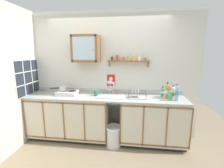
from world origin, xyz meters
TOP-DOWN VIEW (x-y plane):
  - floor at (0.00, 0.00)m, footprint 6.18×6.18m
  - back_wall at (0.00, 0.74)m, footprint 3.78×0.07m
  - side_wall_left at (-1.62, -0.24)m, footprint 0.05×3.51m
  - lower_cabinet_run at (-0.75, 0.41)m, footprint 1.66×0.63m
  - lower_cabinet_run_right at (0.96, 0.41)m, footprint 1.25×0.63m
  - countertop at (0.00, 0.40)m, footprint 3.14×0.65m
  - backsplash at (0.00, 0.70)m, footprint 3.14×0.02m
  - sink at (0.11, 0.44)m, footprint 0.53×0.42m
  - hot_plate_stove at (-0.79, 0.42)m, footprint 0.40×0.32m
  - saucepan at (-0.89, 0.44)m, footprint 0.31×0.22m
  - bottle_juice_amber_0 at (1.20, 0.44)m, footprint 0.08×0.08m
  - bottle_detergent_teal_1 at (1.13, 0.52)m, footprint 0.07×0.07m
  - bottle_soda_green_2 at (1.22, 0.29)m, footprint 0.07×0.07m
  - bottle_water_blue_3 at (1.34, 0.30)m, footprint 0.07×0.07m
  - bottle_opaque_white_4 at (1.30, 0.40)m, footprint 0.08×0.08m
  - bottle_water_clear_5 at (1.37, 0.47)m, footprint 0.08×0.08m
  - dish_rack at (0.63, 0.41)m, footprint 0.36×0.26m
  - mug at (-0.19, 0.43)m, footprint 0.08×0.12m
  - wall_cabinet at (-0.40, 0.56)m, footprint 0.54×0.34m
  - spice_shelf at (0.45, 0.64)m, footprint 0.86×0.14m
  - warning_sign at (0.08, 0.71)m, footprint 0.17×0.01m
  - window at (-1.59, 0.33)m, footprint 0.03×0.73m
  - trash_bin at (0.20, 0.19)m, footprint 0.32×0.32m

SIDE VIEW (x-z plane):
  - floor at x=0.00m, z-range 0.00..0.00m
  - trash_bin at x=0.20m, z-range 0.01..0.41m
  - lower_cabinet_run at x=-0.75m, z-range 0.00..0.91m
  - lower_cabinet_run_right at x=0.96m, z-range 0.00..0.91m
  - sink at x=0.11m, z-range 0.71..1.14m
  - countertop at x=0.00m, z-range 0.91..0.94m
  - dish_rack at x=0.63m, z-range 0.89..1.06m
  - hot_plate_stove at x=-0.79m, z-range 0.94..1.02m
  - backsplash at x=0.00m, z-range 0.94..1.02m
  - mug at x=-0.19m, z-range 0.94..1.05m
  - bottle_detergent_teal_1 at x=1.13m, z-range 0.93..1.14m
  - bottle_soda_green_2 at x=1.22m, z-range 0.92..1.15m
  - bottle_water_clear_5 at x=1.37m, z-range 0.92..1.19m
  - bottle_opaque_white_4 at x=1.30m, z-range 0.92..1.19m
  - saucepan at x=-0.89m, z-range 1.03..1.10m
  - bottle_juice_amber_0 at x=1.20m, z-range 0.93..1.23m
  - bottle_water_blue_3 at x=1.34m, z-range 0.93..1.24m
  - warning_sign at x=0.08m, z-range 1.09..1.34m
  - window at x=-1.59m, z-range 0.93..1.67m
  - side_wall_left at x=-1.62m, z-range 0.00..2.64m
  - back_wall at x=0.00m, z-range 0.01..2.65m
  - spice_shelf at x=0.45m, z-range 1.52..1.75m
  - wall_cabinet at x=-0.40m, z-range 1.61..2.14m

